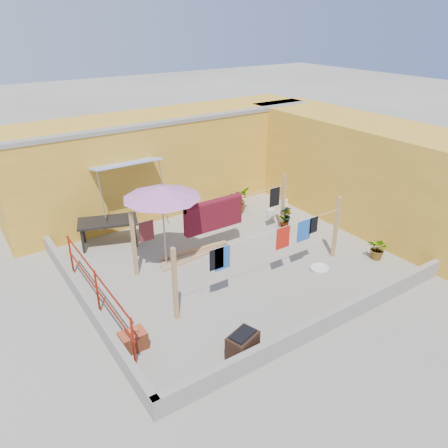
{
  "coord_description": "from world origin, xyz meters",
  "views": [
    {
      "loc": [
        -6.07,
        -8.58,
        6.17
      ],
      "look_at": [
        -0.07,
        0.3,
        1.02
      ],
      "focal_mm": 35.0,
      "sensor_mm": 36.0,
      "label": 1
    }
  ],
  "objects": [
    {
      "name": "green_hose",
      "position": [
        2.12,
        3.2,
        0.03
      ],
      "size": [
        0.48,
        0.48,
        0.07
      ],
      "color": "#1D6E18",
      "rests_on": "ground"
    },
    {
      "name": "brazier",
      "position": [
        -1.99,
        -3.2,
        0.27
      ],
      "size": [
        0.72,
        0.59,
        0.56
      ],
      "color": "#321C13",
      "rests_on": "ground"
    },
    {
      "name": "clothesline_rig",
      "position": [
        -0.06,
        0.53,
        1.07
      ],
      "size": [
        5.09,
        2.35,
        1.8
      ],
      "color": "tan",
      "rests_on": "ground"
    },
    {
      "name": "ground",
      "position": [
        0.0,
        0.0,
        0.0
      ],
      "size": [
        80.0,
        80.0,
        0.0
      ],
      "primitive_type": "plane",
      "color": "#9E998E",
      "rests_on": "ground"
    },
    {
      "name": "plant_right_c",
      "position": [
        3.42,
        -2.2,
        0.32
      ],
      "size": [
        0.61,
        0.67,
        0.64
      ],
      "primitive_type": "imported",
      "rotation": [
        0.0,
        0.0,
        4.92
      ],
      "color": "#1E5217",
      "rests_on": "ground"
    },
    {
      "name": "brick_stack",
      "position": [
        -3.7,
        -1.77,
        0.2
      ],
      "size": [
        0.53,
        0.39,
        0.46
      ],
      "color": "#AB4927",
      "rests_on": "ground"
    },
    {
      "name": "water_jug_a",
      "position": [
        2.65,
        1.54,
        0.17
      ],
      "size": [
        0.24,
        0.24,
        0.38
      ],
      "color": "silver",
      "rests_on": "ground"
    },
    {
      "name": "parapet_front",
      "position": [
        0.0,
        -3.58,
        0.22
      ],
      "size": [
        8.3,
        0.16,
        0.44
      ],
      "primitive_type": "cube",
      "color": "gray",
      "rests_on": "ground"
    },
    {
      "name": "outdoor_table",
      "position": [
        -2.47,
        2.79,
        0.71
      ],
      "size": [
        1.87,
        1.35,
        0.79
      ],
      "color": "black",
      "rests_on": "ground"
    },
    {
      "name": "white_basin",
      "position": [
        1.65,
        -1.73,
        0.05
      ],
      "size": [
        0.51,
        0.51,
        0.09
      ],
      "color": "silver",
      "rests_on": "ground"
    },
    {
      "name": "patio_umbrella",
      "position": [
        -1.66,
        0.73,
        2.15
      ],
      "size": [
        2.59,
        2.59,
        2.4
      ],
      "color": "gray",
      "rests_on": "ground"
    },
    {
      "name": "wall_back",
      "position": [
        0.5,
        4.69,
        1.61
      ],
      "size": [
        11.0,
        3.27,
        3.21
      ],
      "color": "gold",
      "rests_on": "ground"
    },
    {
      "name": "wall_right",
      "position": [
        5.2,
        0.0,
        1.6
      ],
      "size": [
        2.4,
        9.0,
        3.2
      ],
      "primitive_type": "cube",
      "color": "gold",
      "rests_on": "ground"
    },
    {
      "name": "plant_back_a",
      "position": [
        2.02,
        2.57,
        0.44
      ],
      "size": [
        1.03,
        1.0,
        0.87
      ],
      "primitive_type": "imported",
      "rotation": [
        0.0,
        0.0,
        0.57
      ],
      "color": "#1E5217",
      "rests_on": "ground"
    },
    {
      "name": "red_railing",
      "position": [
        -3.85,
        -0.2,
        0.72
      ],
      "size": [
        0.05,
        4.2,
        1.1
      ],
      "color": "#A72110",
      "rests_on": "ground"
    },
    {
      "name": "plant_right_a",
      "position": [
        2.51,
        0.69,
        0.41
      ],
      "size": [
        0.47,
        0.35,
        0.82
      ],
      "primitive_type": "imported",
      "rotation": [
        0.0,
        0.0,
        3.0
      ],
      "color": "#1E5217",
      "rests_on": "ground"
    },
    {
      "name": "water_jug_b",
      "position": [
        3.7,
        2.02,
        0.14
      ],
      "size": [
        0.2,
        0.2,
        0.32
      ],
      "color": "silver",
      "rests_on": "ground"
    },
    {
      "name": "lumber_pile",
      "position": [
        -0.74,
        0.81,
        0.07
      ],
      "size": [
        2.23,
        0.62,
        0.13
      ],
      "color": "tan",
      "rests_on": "ground"
    },
    {
      "name": "plant_back_b",
      "position": [
        2.25,
        2.78,
        0.34
      ],
      "size": [
        0.46,
        0.46,
        0.69
      ],
      "primitive_type": "imported",
      "rotation": [
        0.0,
        0.0,
        1.77
      ],
      "color": "#1E5217",
      "rests_on": "ground"
    },
    {
      "name": "plant_right_b",
      "position": [
        2.67,
        0.81,
        0.38
      ],
      "size": [
        0.39,
        0.46,
        0.75
      ],
      "primitive_type": "imported",
      "rotation": [
        0.0,
        0.0,
        4.56
      ],
      "color": "#1E5217",
      "rests_on": "ground"
    },
    {
      "name": "parapet_left",
      "position": [
        -4.08,
        0.0,
        0.22
      ],
      "size": [
        0.16,
        7.3,
        0.44
      ],
      "primitive_type": "cube",
      "color": "gray",
      "rests_on": "ground"
    }
  ]
}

